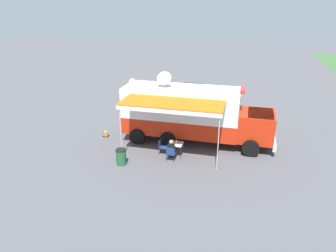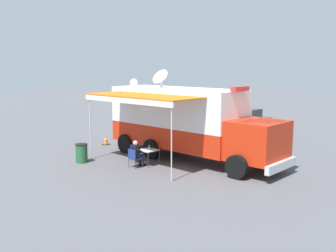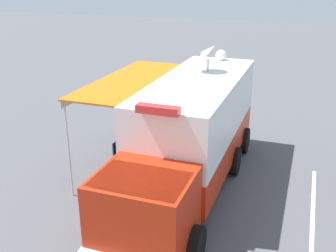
% 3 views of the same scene
% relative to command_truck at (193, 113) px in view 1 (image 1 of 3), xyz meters
% --- Properties ---
extents(ground_plane, '(100.00, 100.00, 0.00)m').
position_rel_command_truck_xyz_m(ground_plane, '(-0.05, -0.75, -1.94)').
color(ground_plane, '#515156').
extents(lot_stripe, '(0.22, 4.80, 0.01)m').
position_rel_command_truck_xyz_m(lot_stripe, '(-4.00, 0.06, -1.94)').
color(lot_stripe, silver).
rests_on(lot_stripe, ground).
extents(command_truck, '(4.97, 9.54, 4.53)m').
position_rel_command_truck_xyz_m(command_truck, '(0.00, 0.00, 0.00)').
color(command_truck, red).
rests_on(command_truck, ground).
extents(folding_table, '(0.82, 0.82, 0.73)m').
position_rel_command_truck_xyz_m(folding_table, '(2.15, -0.60, -1.27)').
color(folding_table, silver).
rests_on(folding_table, ground).
extents(water_bottle, '(0.07, 0.07, 0.22)m').
position_rel_command_truck_xyz_m(water_bottle, '(2.13, -0.55, -1.11)').
color(water_bottle, '#4C99D8').
rests_on(water_bottle, folding_table).
extents(folding_chair_at_table, '(0.49, 0.49, 0.87)m').
position_rel_command_truck_xyz_m(folding_chair_at_table, '(2.95, -0.72, -1.43)').
color(folding_chair_at_table, navy).
rests_on(folding_chair_at_table, ground).
extents(folding_chair_beside_table, '(0.49, 0.49, 0.87)m').
position_rel_command_truck_xyz_m(folding_chair_beside_table, '(2.14, -1.45, -1.43)').
color(folding_chair_beside_table, navy).
rests_on(folding_chair_beside_table, ground).
extents(seated_responder, '(0.67, 0.56, 1.25)m').
position_rel_command_truck_xyz_m(seated_responder, '(2.76, -0.72, -1.29)').
color(seated_responder, black).
rests_on(seated_responder, ground).
extents(trash_bin, '(0.57, 0.57, 0.91)m').
position_rel_command_truck_xyz_m(trash_bin, '(3.97, -3.31, -1.49)').
color(trash_bin, '#235B33').
rests_on(trash_bin, ground).
extents(traffic_cone, '(0.36, 0.36, 0.58)m').
position_rel_command_truck_xyz_m(traffic_cone, '(0.52, -5.75, -1.66)').
color(traffic_cone, black).
rests_on(traffic_cone, ground).
extents(car_behind_truck, '(4.24, 2.10, 1.76)m').
position_rel_command_truck_xyz_m(car_behind_truck, '(-7.65, -1.30, -1.06)').
color(car_behind_truck, '#2D2D33').
rests_on(car_behind_truck, ground).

